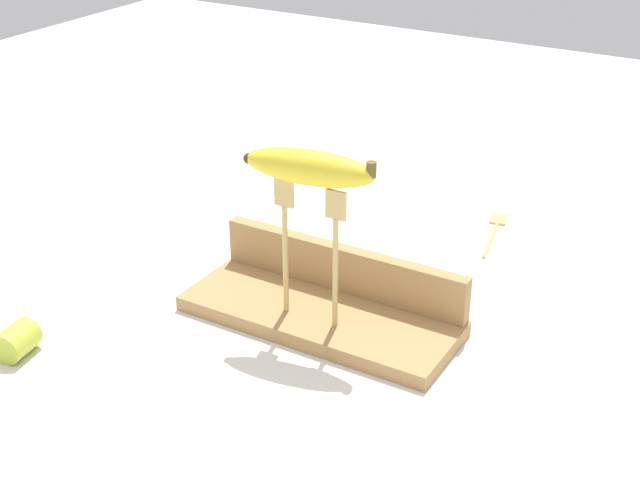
{
  "coord_description": "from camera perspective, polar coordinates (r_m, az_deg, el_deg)",
  "views": [
    {
      "loc": [
        0.49,
        -0.84,
        0.62
      ],
      "look_at": [
        0.0,
        0.0,
        0.12
      ],
      "focal_mm": 49.65,
      "sensor_mm": 36.0,
      "label": 1
    }
  ],
  "objects": [
    {
      "name": "board_backstop",
      "position": [
        1.17,
        1.49,
        -1.83
      ],
      "size": [
        0.35,
        0.02,
        0.06
      ],
      "primitive_type": "cube",
      "color": "#A87F4C",
      "rests_on": "wooden_board"
    },
    {
      "name": "banana_chunk_near",
      "position": [
        1.14,
        -18.93,
        -6.14
      ],
      "size": [
        0.05,
        0.06,
        0.04
      ],
      "color": "#B2C138",
      "rests_on": "ground"
    },
    {
      "name": "ground_plane",
      "position": [
        1.15,
        0.0,
        -5.34
      ],
      "size": [
        3.0,
        3.0,
        0.0
      ],
      "primitive_type": "plane",
      "color": "silver"
    },
    {
      "name": "banana_raised_center",
      "position": [
        1.03,
        -0.69,
        4.7
      ],
      "size": [
        0.17,
        0.06,
        0.04
      ],
      "color": "yellow",
      "rests_on": "fork_stand_center"
    },
    {
      "name": "fork_stand_center",
      "position": [
        1.07,
        -0.66,
        -0.03
      ],
      "size": [
        0.1,
        0.01,
        0.18
      ],
      "color": "tan",
      "rests_on": "wooden_board"
    },
    {
      "name": "fork_fallen_near",
      "position": [
        1.42,
        11.22,
        0.77
      ],
      "size": [
        0.05,
        0.16,
        0.01
      ],
      "color": "tan",
      "rests_on": "ground"
    },
    {
      "name": "wooden_board",
      "position": [
        1.15,
        0.0,
        -4.91
      ],
      "size": [
        0.36,
        0.14,
        0.02
      ],
      "primitive_type": "cube",
      "color": "#A87F4C",
      "rests_on": "ground"
    }
  ]
}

